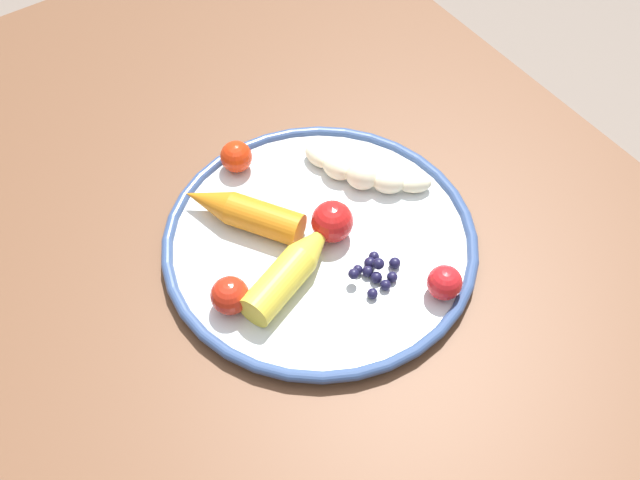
% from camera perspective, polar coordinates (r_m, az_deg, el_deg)
% --- Properties ---
extents(ground_plane, '(6.00, 6.00, 0.00)m').
position_cam_1_polar(ground_plane, '(1.48, -1.87, -17.00)').
color(ground_plane, gray).
extents(dining_table, '(1.00, 0.76, 0.75)m').
position_cam_1_polar(dining_table, '(0.90, -2.93, -2.70)').
color(dining_table, brown).
rests_on(dining_table, ground_plane).
extents(plate, '(0.32, 0.32, 0.02)m').
position_cam_1_polar(plate, '(0.79, -0.00, -0.13)').
color(plate, silver).
rests_on(plate, dining_table).
extents(banana, '(0.13, 0.09, 0.03)m').
position_cam_1_polar(banana, '(0.83, 3.21, 4.89)').
color(banana, '#F8ECC1').
rests_on(banana, plate).
extents(carrot_orange, '(0.13, 0.10, 0.03)m').
position_cam_1_polar(carrot_orange, '(0.79, -5.79, 2.10)').
color(carrot_orange, orange).
rests_on(carrot_orange, plate).
extents(carrot_yellow, '(0.08, 0.13, 0.03)m').
position_cam_1_polar(carrot_yellow, '(0.74, -1.97, -2.01)').
color(carrot_yellow, yellow).
rests_on(carrot_yellow, plate).
extents(blueberry_pile, '(0.05, 0.06, 0.02)m').
position_cam_1_polar(blueberry_pile, '(0.76, 4.13, -2.34)').
color(blueberry_pile, '#191638').
rests_on(blueberry_pile, plate).
extents(tomato_near, '(0.04, 0.04, 0.04)m').
position_cam_1_polar(tomato_near, '(0.77, 0.91, 1.37)').
color(tomato_near, red).
rests_on(tomato_near, plate).
extents(tomato_mid, '(0.04, 0.04, 0.04)m').
position_cam_1_polar(tomato_mid, '(0.73, -6.66, -4.09)').
color(tomato_mid, red).
rests_on(tomato_mid, plate).
extents(tomato_far, '(0.03, 0.03, 0.03)m').
position_cam_1_polar(tomato_far, '(0.74, 9.17, -3.12)').
color(tomato_far, red).
rests_on(tomato_far, plate).
extents(tomato_extra, '(0.03, 0.03, 0.03)m').
position_cam_1_polar(tomato_extra, '(0.84, -6.34, 6.06)').
color(tomato_extra, red).
rests_on(tomato_extra, plate).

